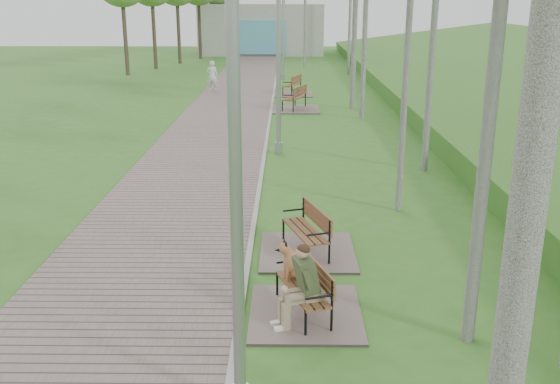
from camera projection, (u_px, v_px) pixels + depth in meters
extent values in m
cube|color=#73615D|center=(224.00, 118.00, 23.73)|extent=(3.50, 67.00, 0.04)
cube|color=#999993|center=(270.00, 118.00, 23.71)|extent=(0.10, 67.00, 0.05)
cube|color=#9E9E99|center=(262.00, 29.00, 51.32)|extent=(10.00, 5.00, 4.00)
cube|color=#5299B7|center=(260.00, 37.00, 48.98)|extent=(4.00, 0.20, 2.60)
cube|color=#73615D|center=(306.00, 313.00, 9.01)|extent=(1.61, 1.79, 0.04)
cube|color=brown|center=(302.00, 289.00, 8.90)|extent=(0.81, 1.40, 0.04)
cube|color=brown|center=(317.00, 272.00, 8.89)|extent=(0.46, 1.28, 0.29)
cube|color=#73615D|center=(307.00, 252.00, 11.20)|extent=(1.69, 1.87, 0.04)
cube|color=brown|center=(305.00, 231.00, 11.08)|extent=(0.84, 1.47, 0.04)
cube|color=brown|center=(317.00, 216.00, 11.07)|extent=(0.48, 1.35, 0.31)
cube|color=#73615D|center=(295.00, 109.00, 25.73)|extent=(1.97, 2.19, 0.04)
cube|color=brown|center=(294.00, 98.00, 25.59)|extent=(1.03, 1.71, 0.04)
cube|color=brown|center=(300.00, 91.00, 25.41)|extent=(0.61, 1.56, 0.36)
cube|color=#73615D|center=(293.00, 94.00, 29.85)|extent=(1.85, 2.06, 0.04)
cube|color=brown|center=(292.00, 85.00, 29.72)|extent=(0.92, 1.61, 0.04)
cube|color=brown|center=(297.00, 79.00, 29.57)|extent=(0.52, 1.48, 0.34)
cylinder|color=#93959A|center=(236.00, 175.00, 6.06)|extent=(0.13, 0.13, 5.45)
cylinder|color=#93959A|center=(279.00, 148.00, 18.35)|extent=(0.23, 0.23, 0.34)
cylinder|color=#93959A|center=(279.00, 55.00, 17.56)|extent=(0.14, 0.14, 5.72)
cylinder|color=#93959A|center=(283.00, 77.00, 35.38)|extent=(0.20, 0.20, 0.30)
cylinder|color=#93959A|center=(283.00, 34.00, 34.67)|extent=(0.12, 0.12, 5.07)
cylinder|color=#93959A|center=(284.00, 54.00, 50.51)|extent=(0.19, 0.19, 0.28)
cylinder|color=#93959A|center=(284.00, 25.00, 49.86)|extent=(0.11, 0.11, 4.73)
imported|color=silver|center=(212.00, 76.00, 30.75)|extent=(0.55, 0.36, 1.49)
cylinder|color=silver|center=(409.00, 25.00, 12.32)|extent=(0.16, 0.16, 7.75)
cylinder|color=silver|center=(435.00, 13.00, 15.41)|extent=(0.17, 0.17, 8.09)
cylinder|color=silver|center=(366.00, 3.00, 22.48)|extent=(0.19, 0.19, 8.46)
cylinder|color=silver|center=(305.00, 3.00, 40.25)|extent=(0.18, 0.18, 8.30)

